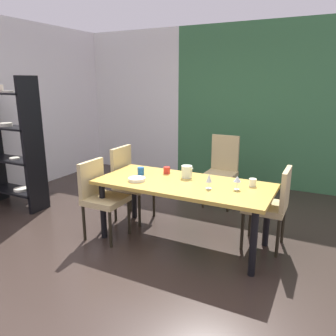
# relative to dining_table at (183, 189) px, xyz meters

# --- Properties ---
(ground_plane) EXTENTS (5.90, 6.10, 0.02)m
(ground_plane) POSITION_rel_dining_table_xyz_m (-0.39, -0.37, -0.66)
(ground_plane) COLOR #302621
(back_panel_interior) EXTENTS (2.06, 0.10, 2.80)m
(back_panel_interior) POSITION_rel_dining_table_xyz_m (-2.31, 2.63, 0.75)
(back_panel_interior) COLOR silver
(back_panel_interior) RESTS_ON ground_plane
(garden_window_panel) EXTENTS (3.84, 0.10, 2.80)m
(garden_window_panel) POSITION_rel_dining_table_xyz_m (0.64, 2.63, 0.75)
(garden_window_panel) COLOR #376B42
(garden_window_panel) RESTS_ON ground_plane
(dining_table) EXTENTS (1.98, 0.88, 0.73)m
(dining_table) POSITION_rel_dining_table_xyz_m (0.00, 0.00, 0.00)
(dining_table) COLOR #B9933B
(dining_table) RESTS_ON ground_plane
(chair_head_far) EXTENTS (0.44, 0.45, 1.05)m
(chair_head_far) POSITION_rel_dining_table_xyz_m (0.02, 1.39, -0.07)
(chair_head_far) COLOR tan
(chair_head_far) RESTS_ON ground_plane
(chair_left_near) EXTENTS (0.44, 0.44, 0.93)m
(chair_left_near) POSITION_rel_dining_table_xyz_m (-0.93, -0.31, -0.11)
(chair_left_near) COLOR tan
(chair_left_near) RESTS_ON ground_plane
(chair_left_far) EXTENTS (0.44, 0.44, 0.98)m
(chair_left_far) POSITION_rel_dining_table_xyz_m (-0.94, 0.31, -0.09)
(chair_left_far) COLOR tan
(chair_left_far) RESTS_ON ground_plane
(chair_right_far) EXTENTS (0.44, 0.44, 0.93)m
(chair_right_far) POSITION_rel_dining_table_xyz_m (0.93, 0.31, -0.11)
(chair_right_far) COLOR tan
(chair_right_far) RESTS_ON ground_plane
(display_shelf) EXTENTS (0.95, 0.35, 1.91)m
(display_shelf) POSITION_rel_dining_table_xyz_m (-2.71, -0.08, 0.31)
(display_shelf) COLOR black
(display_shelf) RESTS_ON ground_plane
(wine_glass_front) EXTENTS (0.08, 0.08, 0.15)m
(wine_glass_front) POSITION_rel_dining_table_xyz_m (0.60, 0.03, 0.19)
(wine_glass_front) COLOR silver
(wine_glass_front) RESTS_ON dining_table
(wine_glass_north) EXTENTS (0.07, 0.07, 0.16)m
(wine_glass_north) POSITION_rel_dining_table_xyz_m (0.33, -0.07, 0.19)
(wine_glass_north) COLOR silver
(wine_glass_north) RESTS_ON dining_table
(serving_bowl_left) EXTENTS (0.20, 0.20, 0.04)m
(serving_bowl_left) POSITION_rel_dining_table_xyz_m (-0.50, -0.18, 0.10)
(serving_bowl_left) COLOR silver
(serving_bowl_left) RESTS_ON dining_table
(cup_corner) EXTENTS (0.08, 0.08, 0.09)m
(cup_corner) POSITION_rel_dining_table_xyz_m (-0.59, 0.05, 0.13)
(cup_corner) COLOR #184F95
(cup_corner) RESTS_ON dining_table
(cup_center) EXTENTS (0.08, 0.08, 0.08)m
(cup_center) POSITION_rel_dining_table_xyz_m (0.73, 0.22, 0.12)
(cup_center) COLOR white
(cup_center) RESTS_ON dining_table
(cup_south) EXTENTS (0.08, 0.08, 0.08)m
(cup_south) POSITION_rel_dining_table_xyz_m (-0.34, 0.25, 0.12)
(cup_south) COLOR red
(cup_south) RESTS_ON dining_table
(pitcher_west) EXTENTS (0.14, 0.13, 0.14)m
(pitcher_west) POSITION_rel_dining_table_xyz_m (-0.04, 0.20, 0.15)
(pitcher_west) COLOR silver
(pitcher_west) RESTS_ON dining_table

